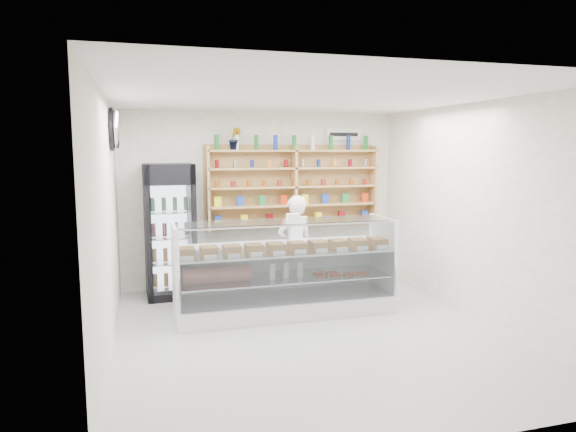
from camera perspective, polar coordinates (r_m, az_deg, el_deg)
name	(u,v)px	position (r m, az deg, el deg)	size (l,w,h in m)	color
room	(311,219)	(6.00, 2.52, -0.29)	(5.00, 5.00, 5.00)	#B7B7BC
display_counter	(285,288)	(6.98, -0.37, -7.97)	(2.92, 0.87, 1.27)	white
shop_worker	(295,247)	(7.62, 0.78, -3.44)	(0.56, 0.37, 1.53)	white
drinks_cooler	(170,231)	(7.84, -12.99, -1.59)	(0.74, 0.72, 1.99)	black
wall_shelving	(294,187)	(8.35, 0.69, 3.24)	(2.84, 0.28, 1.33)	tan
potted_plant	(235,139)	(8.10, -5.94, 8.54)	(0.19, 0.15, 0.34)	#1E6626
security_mirror	(116,129)	(6.84, -18.58, 9.10)	(0.15, 0.50, 0.50)	silver
wall_sign	(343,134)	(8.75, 6.18, 9.00)	(0.62, 0.03, 0.20)	white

